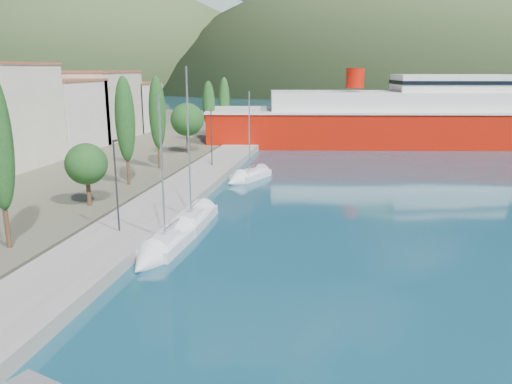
# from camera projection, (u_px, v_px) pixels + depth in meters

# --- Properties ---
(ground) EXTENTS (1400.00, 1400.00, 0.00)m
(ground) POSITION_uv_depth(u_px,v_px,m) (325.00, 112.00, 134.56)
(ground) COLOR navy
(quay) EXTENTS (5.00, 88.00, 0.80)m
(quay) POSITION_uv_depth(u_px,v_px,m) (183.00, 190.00, 46.21)
(quay) COLOR gray
(quay) RESTS_ON ground
(hills_far) EXTENTS (1480.00, 900.00, 180.00)m
(hills_far) POSITION_uv_depth(u_px,v_px,m) (469.00, 9.00, 568.60)
(hills_far) COLOR slate
(hills_far) RESTS_ON ground
(hills_near) EXTENTS (1010.00, 520.00, 115.00)m
(hills_near) POSITION_uv_depth(u_px,v_px,m) (485.00, 13.00, 347.12)
(hills_near) COLOR #40532C
(hills_near) RESTS_ON ground
(town_buildings) EXTENTS (9.20, 69.20, 11.30)m
(town_buildings) POSITION_uv_depth(u_px,v_px,m) (26.00, 118.00, 59.34)
(town_buildings) COLOR beige
(town_buildings) RESTS_ON land_strip
(tree_row) EXTENTS (4.21, 63.82, 10.73)m
(tree_row) POSITION_uv_depth(u_px,v_px,m) (154.00, 123.00, 52.43)
(tree_row) COLOR #47301E
(tree_row) RESTS_ON land_strip
(lamp_posts) EXTENTS (0.15, 43.31, 6.06)m
(lamp_posts) POSITION_uv_depth(u_px,v_px,m) (126.00, 178.00, 33.95)
(lamp_posts) COLOR #2D2D33
(lamp_posts) RESTS_ON quay
(sailboat_near) EXTENTS (2.54, 7.54, 10.71)m
(sailboat_near) POSITION_uv_depth(u_px,v_px,m) (156.00, 253.00, 30.60)
(sailboat_near) COLOR silver
(sailboat_near) RESTS_ON ground
(sailboat_mid) EXTENTS (2.30, 8.60, 12.36)m
(sailboat_mid) POSITION_uv_depth(u_px,v_px,m) (184.00, 229.00, 35.25)
(sailboat_mid) COLOR silver
(sailboat_mid) RESTS_ON ground
(sailboat_far) EXTENTS (4.47, 7.07, 9.93)m
(sailboat_far) POSITION_uv_depth(u_px,v_px,m) (243.00, 178.00, 51.46)
(sailboat_far) COLOR silver
(sailboat_far) RESTS_ON ground
(ferry) EXTENTS (61.82, 22.19, 12.03)m
(ferry) POSITION_uv_depth(u_px,v_px,m) (410.00, 121.00, 75.60)
(ferry) COLOR #A71205
(ferry) RESTS_ON ground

